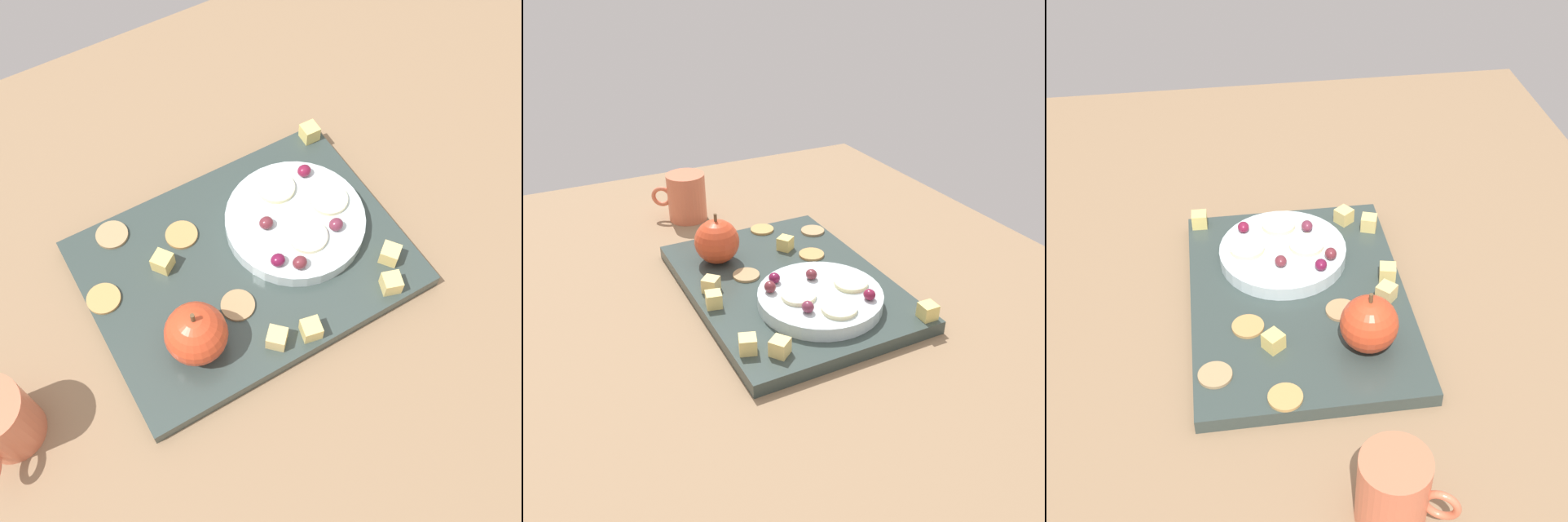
{
  "view_description": "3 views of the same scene",
  "coord_description": "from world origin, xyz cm",
  "views": [
    {
      "loc": [
        22.59,
        31.74,
        74.66
      ],
      "look_at": [
        3.62,
        -0.5,
        9.44
      ],
      "focal_mm": 43.69,
      "sensor_mm": 36.0,
      "label": 1
    },
    {
      "loc": [
        -62.01,
        30.47,
        50.75
      ],
      "look_at": [
        4.07,
        -2.85,
        9.43
      ],
      "focal_mm": 38.98,
      "sensor_mm": 36.0,
      "label": 2
    },
    {
      "loc": [
        77.01,
        -12.58,
        71.73
      ],
      "look_at": [
        3.05,
        -2.1,
        10.72
      ],
      "focal_mm": 50.56,
      "sensor_mm": 36.0,
      "label": 3
    }
  ],
  "objects": [
    {
      "name": "apple_slice_1",
      "position": [
        -3.6,
        -1.25,
        8.15
      ],
      "size": [
        4.91,
        4.91,
        0.6
      ],
      "primitive_type": "cylinder",
      "color": "beige",
      "rests_on": "serving_dish"
    },
    {
      "name": "cheese_cube_5",
      "position": [
        6.48,
        8.03,
        6.97
      ],
      "size": [
        3.14,
        3.14,
        2.22
      ],
      "primitive_type": "cube",
      "rotation": [
        0.0,
        0.0,
        0.8
      ],
      "color": "#E1C478",
      "rests_on": "platter"
    },
    {
      "name": "apple_whole",
      "position": [
        14.56,
        3.89,
        9.47
      ],
      "size": [
        7.22,
        7.22,
        7.22
      ],
      "primitive_type": "sphere",
      "color": "#CB4122",
      "rests_on": "platter"
    },
    {
      "name": "cheese_cube_3",
      "position": [
        -11.43,
        5.54,
        6.97
      ],
      "size": [
        3.11,
        3.11,
        2.22
      ],
      "primitive_type": "cube",
      "rotation": [
        0.0,
        0.0,
        0.64
      ],
      "color": "#F3D47A",
      "rests_on": "platter"
    },
    {
      "name": "cup",
      "position": [
        36.87,
        1.77,
        8.42
      ],
      "size": [
        7.31,
        9.86,
        9.11
      ],
      "color": "#D96C4B",
      "rests_on": "table"
    },
    {
      "name": "cracker_3",
      "position": [
        17.09,
        -15.16,
        6.06
      ],
      "size": [
        4.14,
        4.14,
        0.4
      ],
      "primitive_type": "cylinder",
      "color": "tan",
      "rests_on": "platter"
    },
    {
      "name": "cracker_2",
      "position": [
        21.65,
        -7.28,
        6.06
      ],
      "size": [
        4.14,
        4.14,
        0.4
      ],
      "primitive_type": "cylinder",
      "color": "tan",
      "rests_on": "platter"
    },
    {
      "name": "grape_0",
      "position": [
        -0.31,
        -5.3,
        8.61
      ],
      "size": [
        1.83,
        1.65,
        1.51
      ],
      "primitive_type": "ellipsoid",
      "color": "maroon",
      "rests_on": "serving_dish"
    },
    {
      "name": "cheese_cube_0",
      "position": [
        -9.13,
        8.92,
        6.97
      ],
      "size": [
        2.82,
        2.82,
        2.22
      ],
      "primitive_type": "cube",
      "rotation": [
        0.0,
        0.0,
        1.24
      ],
      "color": "#E9CF76",
      "rests_on": "platter"
    },
    {
      "name": "cheese_cube_2",
      "position": [
        -13.46,
        -16.1,
        6.97
      ],
      "size": [
        2.28,
        2.28,
        2.22
      ],
      "primitive_type": "cube",
      "rotation": [
        0.0,
        0.0,
        1.54
      ],
      "color": "#E8D270",
      "rests_on": "platter"
    },
    {
      "name": "apple_slice_2",
      "position": [
        -8.92,
        -4.61,
        8.15
      ],
      "size": [
        4.91,
        4.91,
        0.6
      ],
      "primitive_type": "cylinder",
      "color": "beige",
      "rests_on": "serving_dish"
    },
    {
      "name": "serving_dish",
      "position": [
        -3.87,
        -4.6,
        6.86
      ],
      "size": [
        17.9,
        17.9,
        1.99
      ],
      "primitive_type": "cylinder",
      "color": "silver",
      "rests_on": "platter"
    },
    {
      "name": "cracker_0",
      "position": [
        8.11,
        1.7,
        6.06
      ],
      "size": [
        4.14,
        4.14,
        0.4
      ],
      "primitive_type": "cylinder",
      "color": "tan",
      "rests_on": "platter"
    },
    {
      "name": "apple_stem",
      "position": [
        14.56,
        3.89,
        13.68
      ],
      "size": [
        0.5,
        0.5,
        1.2
      ],
      "primitive_type": "cylinder",
      "color": "brown",
      "rests_on": "apple_whole"
    },
    {
      "name": "grape_3",
      "position": [
        -7.33,
        -0.66,
        8.67
      ],
      "size": [
        1.83,
        1.65,
        1.63
      ],
      "primitive_type": "ellipsoid",
      "color": "maroon",
      "rests_on": "serving_dish"
    },
    {
      "name": "apple_slice_0",
      "position": [
        -4.04,
        -9.6,
        8.15
      ],
      "size": [
        4.91,
        4.91,
        0.6
      ],
      "primitive_type": "cylinder",
      "color": "#F1E7A9",
      "rests_on": "serving_dish"
    },
    {
      "name": "grape_1",
      "position": [
        1.52,
        -0.34,
        8.6
      ],
      "size": [
        1.83,
        1.65,
        1.5
      ],
      "primitive_type": "ellipsoid",
      "color": "maroon",
      "rests_on": "serving_dish"
    },
    {
      "name": "cheese_cube_1",
      "position": [
        13.36,
        -7.76,
        6.97
      ],
      "size": [
        3.1,
        3.1,
        2.22
      ],
      "primitive_type": "cube",
      "rotation": [
        0.0,
        0.0,
        0.62
      ],
      "color": "#EACE6C",
      "rests_on": "platter"
    },
    {
      "name": "grape_4",
      "position": [
        -8.44,
        -9.78,
        8.61
      ],
      "size": [
        1.83,
        1.65,
        1.52
      ],
      "primitive_type": "ellipsoid",
      "color": "maroon",
      "rests_on": "serving_dish"
    },
    {
      "name": "grape_2",
      "position": [
        -0.54,
        1.68,
        8.69
      ],
      "size": [
        1.83,
        1.65,
        1.67
      ],
      "primitive_type": "ellipsoid",
      "color": "maroon",
      "rests_on": "serving_dish"
    },
    {
      "name": "platter",
      "position": [
        4.16,
        -3.43,
        4.86
      ],
      "size": [
        39.1,
        28.81,
        2.0
      ],
      "primitive_type": "cube",
      "color": "#323F3C",
      "rests_on": "table"
    },
    {
      "name": "cracker_1",
      "position": [
        9.42,
        -10.64,
        6.06
      ],
      "size": [
        4.14,
        4.14,
        0.4
      ],
      "primitive_type": "cylinder",
      "color": "tan",
      "rests_on": "platter"
    },
    {
      "name": "table",
      "position": [
        0.0,
        0.0,
        1.93
      ],
      "size": [
        127.92,
        102.75,
        3.86
      ],
      "primitive_type": "cube",
      "color": "#8A6C4E",
      "rests_on": "ground"
    },
    {
      "name": "cheese_cube_4",
      "position": [
        2.49,
        9.1,
        6.97
      ],
      "size": [
        2.64,
        2.64,
        2.22
      ],
      "primitive_type": "cube",
      "rotation": [
        0.0,
        0.0,
        1.36
      ],
      "color": "#E5CD75",
      "rests_on": "platter"
    }
  ]
}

